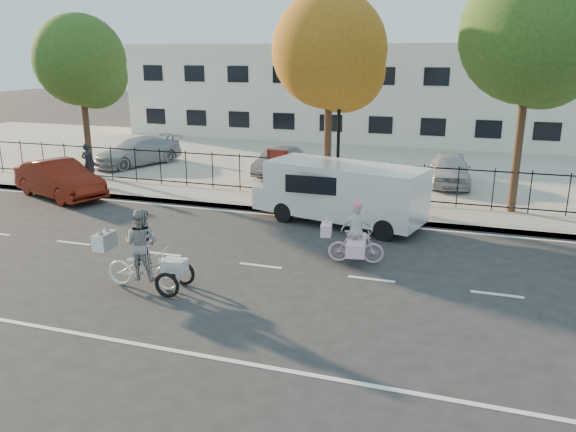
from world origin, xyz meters
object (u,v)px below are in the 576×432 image
at_px(zebra_trike, 143,258).
at_px(red_sedan, 60,179).
at_px(unicorn_bike, 355,240).
at_px(lot_car_d, 450,168).
at_px(white_van, 341,191).
at_px(lot_car_a, 138,152).
at_px(pedestrian, 88,163).
at_px(lot_car_c, 278,161).
at_px(lamppost, 339,121).

relative_size(zebra_trike, red_sedan, 0.53).
relative_size(unicorn_bike, lot_car_d, 0.44).
bearing_deg(white_van, lot_car_a, 166.80).
xyz_separation_m(pedestrian, lot_car_a, (-0.30, 4.20, -0.21)).
height_order(pedestrian, lot_car_c, pedestrian).
bearing_deg(unicorn_bike, lot_car_c, 21.47).
height_order(white_van, red_sedan, white_van).
bearing_deg(pedestrian, lamppost, -176.82).
xyz_separation_m(lot_car_a, lot_car_d, (14.84, 0.35, 0.01)).
bearing_deg(red_sedan, lot_car_a, 24.43).
height_order(lamppost, lot_car_a, lamppost).
xyz_separation_m(lamppost, red_sedan, (-10.62, -2.30, -2.38)).
distance_m(unicorn_bike, pedestrian, 13.61).
distance_m(lamppost, lot_car_d, 6.11).
distance_m(red_sedan, pedestrian, 1.90).
xyz_separation_m(red_sedan, lot_car_c, (6.92, 6.22, 0.02)).
bearing_deg(lamppost, white_van, -73.85).
bearing_deg(lot_car_a, pedestrian, -64.30).
distance_m(lamppost, unicorn_bike, 6.54).
xyz_separation_m(lamppost, zebra_trike, (-2.68, -9.02, -2.34)).
relative_size(white_van, lot_car_d, 1.53).
distance_m(red_sedan, lot_car_a, 6.09).
height_order(white_van, lot_car_d, white_van).
xyz_separation_m(white_van, lot_car_c, (-4.38, 6.27, -0.37)).
bearing_deg(pedestrian, white_van, 171.22).
bearing_deg(unicorn_bike, red_sedan, 66.11).
xyz_separation_m(lot_car_a, lot_car_c, (7.26, 0.14, -0.07)).
bearing_deg(unicorn_bike, zebra_trike, 117.29).
xyz_separation_m(lamppost, lot_car_a, (-10.96, 3.78, -2.30)).
bearing_deg(lot_car_d, white_van, -120.57).
relative_size(red_sedan, lot_car_a, 0.97).
height_order(lamppost, zebra_trike, lamppost).
bearing_deg(lamppost, lot_car_a, 160.97).
bearing_deg(unicorn_bike, white_van, 10.60).
relative_size(red_sedan, lot_car_c, 1.22).
bearing_deg(pedestrian, lot_car_d, -161.70).
relative_size(unicorn_bike, pedestrian, 1.02).
relative_size(zebra_trike, lot_car_d, 0.59).
distance_m(lamppost, zebra_trike, 9.69).
distance_m(unicorn_bike, lot_car_c, 11.16).
bearing_deg(lamppost, zebra_trike, -106.55).
bearing_deg(lot_car_d, lot_car_a, 177.01).
height_order(lamppost, red_sedan, lamppost).
height_order(white_van, pedestrian, white_van).
distance_m(unicorn_bike, lot_car_d, 10.11).
bearing_deg(lot_car_a, zebra_trike, -35.46).
height_order(unicorn_bike, pedestrian, pedestrian).
bearing_deg(lot_car_c, white_van, -53.69).
bearing_deg(white_van, lot_car_c, 139.51).
distance_m(zebra_trike, lot_car_a, 15.24).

